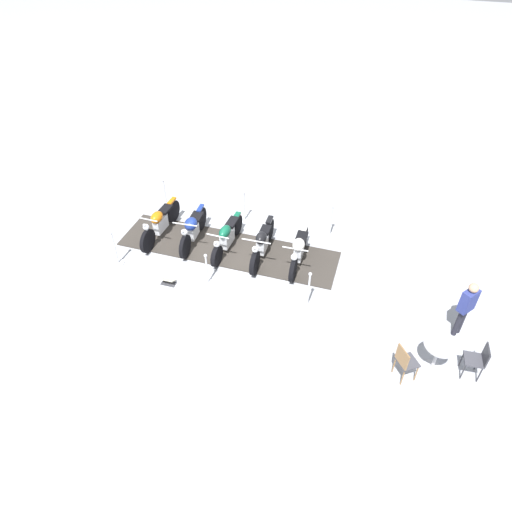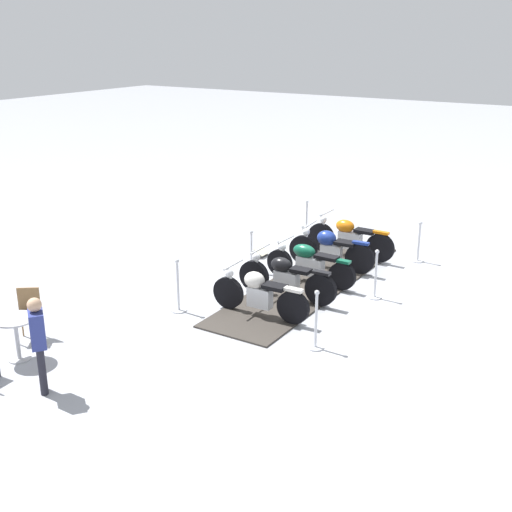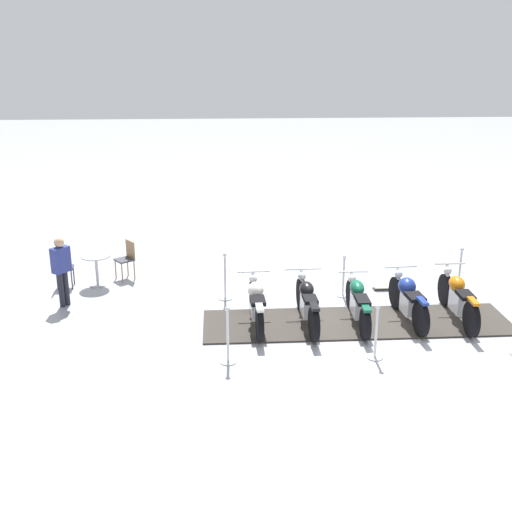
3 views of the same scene
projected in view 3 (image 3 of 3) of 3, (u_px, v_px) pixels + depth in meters
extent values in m
plane|color=#A8AAB2|center=(357.00, 323.00, 13.26)|extent=(80.00, 80.00, 0.00)
cube|color=#38332D|center=(357.00, 323.00, 13.25)|extent=(6.46, 1.67, 0.04)
cylinder|color=black|center=(445.00, 290.00, 14.03)|extent=(0.12, 0.71, 0.71)
cylinder|color=black|center=(471.00, 319.00, 12.50)|extent=(0.12, 0.71, 0.71)
cube|color=silver|center=(458.00, 301.00, 13.25)|extent=(0.20, 0.60, 0.42)
ellipsoid|color=#D16B0F|center=(457.00, 284.00, 13.28)|extent=(0.32, 0.49, 0.31)
cube|color=black|center=(466.00, 295.00, 12.79)|extent=(0.29, 0.49, 0.08)
cube|color=#D16B0F|center=(473.00, 301.00, 12.38)|extent=(0.14, 0.39, 0.06)
cylinder|color=silver|center=(447.00, 278.00, 13.86)|extent=(0.07, 0.28, 0.61)
cylinder|color=silver|center=(450.00, 264.00, 13.68)|extent=(0.67, 0.05, 0.04)
sphere|color=silver|center=(448.00, 271.00, 13.84)|extent=(0.18, 0.18, 0.18)
cylinder|color=black|center=(396.00, 293.00, 13.87)|extent=(0.16, 0.71, 0.71)
cylinder|color=black|center=(421.00, 319.00, 12.53)|extent=(0.16, 0.71, 0.71)
cube|color=silver|center=(408.00, 304.00, 13.19)|extent=(0.23, 0.52, 0.39)
ellipsoid|color=navy|center=(407.00, 286.00, 13.20)|extent=(0.39, 0.49, 0.36)
cube|color=black|center=(415.00, 297.00, 12.78)|extent=(0.36, 0.49, 0.08)
cube|color=navy|center=(422.00, 301.00, 12.41)|extent=(0.16, 0.40, 0.06)
cylinder|color=silver|center=(398.00, 281.00, 13.70)|extent=(0.09, 0.31, 0.60)
cylinder|color=silver|center=(401.00, 267.00, 13.51)|extent=(0.72, 0.09, 0.04)
sphere|color=silver|center=(399.00, 274.00, 13.67)|extent=(0.18, 0.18, 0.18)
cylinder|color=black|center=(351.00, 294.00, 13.90)|extent=(0.14, 0.62, 0.62)
cylinder|color=black|center=(365.00, 324.00, 12.40)|extent=(0.14, 0.62, 0.62)
cube|color=silver|center=(358.00, 305.00, 13.13)|extent=(0.24, 0.63, 0.42)
ellipsoid|color=#0F5138|center=(357.00, 288.00, 13.17)|extent=(0.30, 0.54, 0.29)
cube|color=black|center=(362.00, 300.00, 12.66)|extent=(0.27, 0.53, 0.08)
cube|color=#0F5138|center=(366.00, 308.00, 12.29)|extent=(0.16, 0.34, 0.06)
cylinder|color=silver|center=(352.00, 284.00, 13.75)|extent=(0.08, 0.30, 0.53)
cylinder|color=silver|center=(353.00, 272.00, 13.57)|extent=(0.65, 0.05, 0.04)
sphere|color=silver|center=(352.00, 279.00, 13.73)|extent=(0.18, 0.18, 0.18)
cylinder|color=black|center=(301.00, 294.00, 13.82)|extent=(0.15, 0.68, 0.68)
cylinder|color=black|center=(314.00, 324.00, 12.33)|extent=(0.15, 0.68, 0.68)
cube|color=silver|center=(307.00, 306.00, 13.06)|extent=(0.25, 0.53, 0.40)
ellipsoid|color=black|center=(307.00, 289.00, 13.08)|extent=(0.32, 0.47, 0.30)
cube|color=black|center=(310.00, 299.00, 12.66)|extent=(0.29, 0.42, 0.08)
cube|color=black|center=(315.00, 307.00, 12.22)|extent=(0.16, 0.38, 0.06)
cylinder|color=silver|center=(302.00, 283.00, 13.66)|extent=(0.08, 0.29, 0.58)
cylinder|color=silver|center=(303.00, 269.00, 13.48)|extent=(0.80, 0.06, 0.04)
sphere|color=silver|center=(302.00, 276.00, 13.63)|extent=(0.18, 0.18, 0.18)
cylinder|color=black|center=(253.00, 297.00, 13.71)|extent=(0.14, 0.66, 0.66)
cylinder|color=black|center=(260.00, 325.00, 12.32)|extent=(0.14, 0.66, 0.66)
cube|color=silver|center=(256.00, 308.00, 13.00)|extent=(0.23, 0.50, 0.40)
ellipsoid|color=silver|center=(256.00, 290.00, 13.01)|extent=(0.35, 0.43, 0.33)
cube|color=black|center=(258.00, 301.00, 12.60)|extent=(0.32, 0.46, 0.08)
cube|color=silver|center=(260.00, 308.00, 12.21)|extent=(0.15, 0.37, 0.06)
cylinder|color=silver|center=(253.00, 286.00, 13.56)|extent=(0.08, 0.25, 0.57)
cylinder|color=silver|center=(253.00, 272.00, 13.40)|extent=(0.69, 0.06, 0.04)
sphere|color=silver|center=(253.00, 279.00, 13.55)|extent=(0.18, 0.18, 0.18)
cylinder|color=silver|center=(343.00, 295.00, 14.72)|extent=(0.29, 0.29, 0.03)
cylinder|color=silver|center=(344.00, 277.00, 14.57)|extent=(0.05, 0.05, 0.90)
sphere|color=silver|center=(344.00, 257.00, 14.42)|extent=(0.09, 0.09, 0.09)
cylinder|color=silver|center=(225.00, 298.00, 14.56)|extent=(0.32, 0.32, 0.03)
cylinder|color=silver|center=(225.00, 277.00, 14.39)|extent=(0.05, 0.05, 1.01)
sphere|color=silver|center=(225.00, 255.00, 14.22)|extent=(0.09, 0.09, 0.09)
cylinder|color=silver|center=(228.00, 362.00, 11.63)|extent=(0.31, 0.31, 0.03)
cylinder|color=silver|center=(228.00, 336.00, 11.47)|extent=(0.05, 0.05, 1.01)
sphere|color=silver|center=(227.00, 309.00, 11.30)|extent=(0.09, 0.09, 0.09)
cylinder|color=silver|center=(457.00, 293.00, 14.88)|extent=(0.33, 0.33, 0.03)
cylinder|color=silver|center=(460.00, 272.00, 14.72)|extent=(0.05, 0.05, 1.03)
sphere|color=silver|center=(462.00, 249.00, 14.54)|extent=(0.09, 0.09, 0.09)
cylinder|color=silver|center=(375.00, 357.00, 11.79)|extent=(0.30, 0.30, 0.03)
cylinder|color=silver|center=(376.00, 333.00, 11.63)|extent=(0.05, 0.05, 0.97)
sphere|color=silver|center=(378.00, 307.00, 11.47)|extent=(0.09, 0.09, 0.09)
cube|color=#333338|center=(381.00, 289.00, 15.10)|extent=(0.40, 0.20, 0.02)
cube|color=beige|center=(382.00, 284.00, 15.06)|extent=(0.36, 0.27, 0.16)
cylinder|color=#B7B7BC|center=(98.00, 285.00, 15.36)|extent=(0.39, 0.39, 0.02)
cylinder|color=#B7B7BC|center=(97.00, 271.00, 15.25)|extent=(0.07, 0.07, 0.72)
cylinder|color=#B7B7BC|center=(96.00, 256.00, 15.13)|extent=(0.70, 0.70, 0.03)
cylinder|color=olive|center=(122.00, 273.00, 15.52)|extent=(0.03, 0.03, 0.48)
cylinder|color=olive|center=(116.00, 269.00, 15.77)|extent=(0.03, 0.03, 0.48)
cylinder|color=olive|center=(134.00, 270.00, 15.72)|extent=(0.03, 0.03, 0.48)
cylinder|color=olive|center=(128.00, 266.00, 15.97)|extent=(0.03, 0.03, 0.48)
cube|color=#3F3F47|center=(124.00, 260.00, 15.66)|extent=(0.56, 0.56, 0.04)
cube|color=olive|center=(130.00, 249.00, 15.70)|extent=(0.26, 0.34, 0.44)
cylinder|color=#2D2D33|center=(74.00, 275.00, 15.38)|extent=(0.03, 0.03, 0.47)
cylinder|color=#2D2D33|center=(72.00, 280.00, 15.06)|extent=(0.03, 0.03, 0.47)
cylinder|color=#2D2D33|center=(59.00, 276.00, 15.33)|extent=(0.03, 0.03, 0.47)
cylinder|color=#2D2D33|center=(57.00, 281.00, 15.01)|extent=(0.03, 0.03, 0.47)
cube|color=#3F3F47|center=(65.00, 268.00, 15.12)|extent=(0.43, 0.43, 0.04)
cube|color=#2D2D33|center=(56.00, 260.00, 15.02)|extent=(0.06, 0.40, 0.39)
cylinder|color=#23232D|center=(66.00, 288.00, 14.11)|extent=(0.12, 0.12, 0.81)
cylinder|color=#23232D|center=(61.00, 290.00, 14.00)|extent=(0.12, 0.12, 0.81)
cube|color=navy|center=(61.00, 260.00, 13.84)|extent=(0.42, 0.45, 0.57)
sphere|color=tan|center=(59.00, 242.00, 13.71)|extent=(0.22, 0.22, 0.22)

